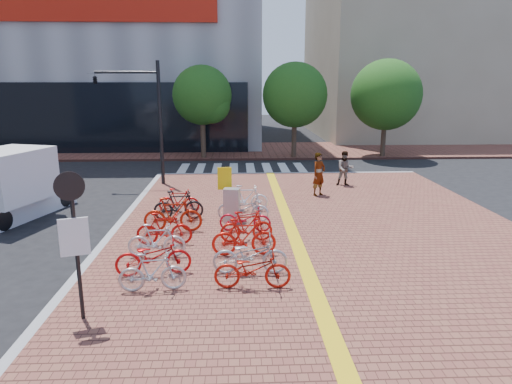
{
  "coord_description": "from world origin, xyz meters",
  "views": [
    {
      "loc": [
        0.16,
        -12.54,
        5.01
      ],
      "look_at": [
        0.83,
        2.8,
        1.3
      ],
      "focal_mm": 32.0,
      "sensor_mm": 36.0,
      "label": 1
    }
  ],
  "objects_px": {
    "bike_5": "(178,205)",
    "bike_7": "(252,269)",
    "bike_2": "(156,241)",
    "bike_4": "(173,215)",
    "bike_1": "(153,256)",
    "pedestrian_a": "(319,174)",
    "bike_11": "(245,218)",
    "yellow_sign": "(225,183)",
    "box_truck": "(12,184)",
    "bike_8": "(250,255)",
    "notice_sign": "(74,229)",
    "bike_3": "(164,229)",
    "bike_0": "(152,272)",
    "utility_box": "(232,205)",
    "traffic_light_pole": "(130,100)",
    "bike_9": "(244,237)",
    "bike_6": "(179,201)",
    "bike_12": "(243,208)",
    "bike_10": "(246,226)",
    "pedestrian_b": "(345,168)"
  },
  "relations": [
    {
      "from": "bike_2",
      "to": "notice_sign",
      "type": "height_order",
      "value": "notice_sign"
    },
    {
      "from": "bike_8",
      "to": "bike_6",
      "type": "bearing_deg",
      "value": 24.65
    },
    {
      "from": "bike_12",
      "to": "box_truck",
      "type": "xyz_separation_m",
      "value": [
        -8.69,
        1.5,
        0.61
      ]
    },
    {
      "from": "utility_box",
      "to": "bike_8",
      "type": "bearing_deg",
      "value": -83.73
    },
    {
      "from": "bike_2",
      "to": "bike_4",
      "type": "bearing_deg",
      "value": -3.71
    },
    {
      "from": "notice_sign",
      "to": "bike_1",
      "type": "bearing_deg",
      "value": 63.31
    },
    {
      "from": "bike_5",
      "to": "bike_7",
      "type": "xyz_separation_m",
      "value": [
        2.46,
        -5.75,
        -0.05
      ]
    },
    {
      "from": "yellow_sign",
      "to": "box_truck",
      "type": "bearing_deg",
      "value": 172.72
    },
    {
      "from": "bike_4",
      "to": "bike_8",
      "type": "xyz_separation_m",
      "value": [
        2.45,
        -3.53,
        -0.07
      ]
    },
    {
      "from": "bike_1",
      "to": "bike_9",
      "type": "distance_m",
      "value": 2.67
    },
    {
      "from": "bike_0",
      "to": "pedestrian_b",
      "type": "relative_size",
      "value": 0.96
    },
    {
      "from": "bike_8",
      "to": "notice_sign",
      "type": "height_order",
      "value": "notice_sign"
    },
    {
      "from": "bike_7",
      "to": "bike_11",
      "type": "xyz_separation_m",
      "value": [
        -0.09,
        4.33,
        -0.03
      ]
    },
    {
      "from": "bike_12",
      "to": "traffic_light_pole",
      "type": "xyz_separation_m",
      "value": [
        -5.17,
        6.44,
        3.54
      ]
    },
    {
      "from": "notice_sign",
      "to": "bike_9",
      "type": "bearing_deg",
      "value": 45.12
    },
    {
      "from": "bike_10",
      "to": "yellow_sign",
      "type": "xyz_separation_m",
      "value": [
        -0.72,
        2.62,
        0.81
      ]
    },
    {
      "from": "bike_8",
      "to": "pedestrian_b",
      "type": "bearing_deg",
      "value": -24.42
    },
    {
      "from": "bike_10",
      "to": "pedestrian_a",
      "type": "distance_m",
      "value": 6.77
    },
    {
      "from": "bike_2",
      "to": "pedestrian_a",
      "type": "distance_m",
      "value": 9.21
    },
    {
      "from": "bike_1",
      "to": "notice_sign",
      "type": "distance_m",
      "value": 2.9
    },
    {
      "from": "bike_8",
      "to": "pedestrian_a",
      "type": "height_order",
      "value": "pedestrian_a"
    },
    {
      "from": "bike_1",
      "to": "bike_5",
      "type": "xyz_separation_m",
      "value": [
        0.06,
        4.86,
        0.03
      ]
    },
    {
      "from": "pedestrian_a",
      "to": "yellow_sign",
      "type": "bearing_deg",
      "value": -177.4
    },
    {
      "from": "bike_6",
      "to": "bike_9",
      "type": "xyz_separation_m",
      "value": [
        2.39,
        -4.52,
        0.08
      ]
    },
    {
      "from": "bike_5",
      "to": "bike_9",
      "type": "xyz_separation_m",
      "value": [
        2.3,
        -3.6,
        0.02
      ]
    },
    {
      "from": "bike_3",
      "to": "yellow_sign",
      "type": "xyz_separation_m",
      "value": [
        1.79,
        2.79,
        0.8
      ]
    },
    {
      "from": "bike_8",
      "to": "bike_4",
      "type": "bearing_deg",
      "value": 35.85
    },
    {
      "from": "bike_10",
      "to": "utility_box",
      "type": "relative_size",
      "value": 1.37
    },
    {
      "from": "bike_6",
      "to": "utility_box",
      "type": "relative_size",
      "value": 1.31
    },
    {
      "from": "yellow_sign",
      "to": "notice_sign",
      "type": "bearing_deg",
      "value": -111.38
    },
    {
      "from": "bike_8",
      "to": "pedestrian_a",
      "type": "bearing_deg",
      "value": -20.32
    },
    {
      "from": "bike_4",
      "to": "utility_box",
      "type": "distance_m",
      "value": 2.22
    },
    {
      "from": "bike_2",
      "to": "bike_4",
      "type": "distance_m",
      "value": 2.28
    },
    {
      "from": "bike_3",
      "to": "pedestrian_a",
      "type": "xyz_separation_m",
      "value": [
        5.82,
        6.06,
        0.43
      ]
    },
    {
      "from": "bike_6",
      "to": "pedestrian_a",
      "type": "bearing_deg",
      "value": -59.7
    },
    {
      "from": "bike_12",
      "to": "pedestrian_a",
      "type": "height_order",
      "value": "pedestrian_a"
    },
    {
      "from": "bike_2",
      "to": "traffic_light_pole",
      "type": "relative_size",
      "value": 0.28
    },
    {
      "from": "bike_3",
      "to": "traffic_light_pole",
      "type": "xyz_separation_m",
      "value": [
        -2.73,
        8.76,
        3.52
      ]
    },
    {
      "from": "bike_6",
      "to": "bike_10",
      "type": "relative_size",
      "value": 0.96
    },
    {
      "from": "bike_2",
      "to": "bike_6",
      "type": "bearing_deg",
      "value": -0.73
    },
    {
      "from": "bike_4",
      "to": "bike_6",
      "type": "distance_m",
      "value": 2.26
    },
    {
      "from": "traffic_light_pole",
      "to": "bike_2",
      "type": "bearing_deg",
      "value": -74.72
    },
    {
      "from": "bike_11",
      "to": "utility_box",
      "type": "xyz_separation_m",
      "value": [
        -0.45,
        1.14,
        0.15
      ]
    },
    {
      "from": "bike_12",
      "to": "notice_sign",
      "type": "height_order",
      "value": "notice_sign"
    },
    {
      "from": "bike_0",
      "to": "notice_sign",
      "type": "relative_size",
      "value": 0.5
    },
    {
      "from": "bike_2",
      "to": "pedestrian_b",
      "type": "height_order",
      "value": "pedestrian_b"
    },
    {
      "from": "bike_11",
      "to": "notice_sign",
      "type": "height_order",
      "value": "notice_sign"
    },
    {
      "from": "bike_7",
      "to": "pedestrian_b",
      "type": "bearing_deg",
      "value": -22.03
    },
    {
      "from": "bike_1",
      "to": "pedestrian_a",
      "type": "distance_m",
      "value": 10.12
    },
    {
      "from": "bike_8",
      "to": "bike_12",
      "type": "bearing_deg",
      "value": 2.46
    }
  ]
}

